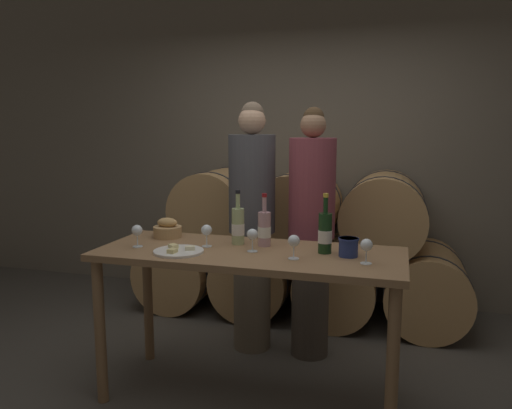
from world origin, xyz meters
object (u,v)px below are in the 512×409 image
at_px(cheese_plate, 179,251).
at_px(person_left, 252,225).
at_px(blue_crock, 348,246).
at_px(wine_glass_right, 294,242).
at_px(wine_bottle_red, 325,233).
at_px(tasting_table, 249,271).
at_px(person_right, 311,232).
at_px(wine_glass_center, 252,235).
at_px(wine_bottle_rose, 264,228).
at_px(wine_glass_left, 207,231).
at_px(wine_bottle_white, 238,226).
at_px(bread_basket, 167,230).
at_px(wine_glass_far_left, 137,231).
at_px(wine_glass_far_right, 366,246).

bearing_deg(cheese_plate, person_left, 77.11).
height_order(blue_crock, wine_glass_right, wine_glass_right).
bearing_deg(wine_glass_right, wine_bottle_red, 51.05).
xyz_separation_m(tasting_table, person_right, (0.25, 0.68, 0.11)).
xyz_separation_m(cheese_plate, wine_glass_center, (0.40, 0.14, 0.09)).
relative_size(wine_bottle_rose, wine_glass_left, 2.39).
distance_m(person_left, person_right, 0.43).
distance_m(wine_bottle_white, bread_basket, 0.51).
relative_size(blue_crock, bread_basket, 0.62).
bearing_deg(blue_crock, cheese_plate, -168.97).
bearing_deg(bread_basket, wine_glass_far_left, -100.44).
xyz_separation_m(blue_crock, cheese_plate, (-0.94, -0.18, -0.05)).
relative_size(wine_bottle_red, wine_glass_left, 2.56).
xyz_separation_m(wine_bottle_white, wine_glass_far_right, (0.78, -0.24, -0.02)).
distance_m(person_left, wine_bottle_red, 0.87).
distance_m(wine_glass_far_left, wine_glass_center, 0.70).
distance_m(person_right, wine_bottle_red, 0.65).
height_order(person_left, bread_basket, person_left).
relative_size(tasting_table, wine_bottle_white, 5.30).
bearing_deg(blue_crock, wine_glass_far_right, -50.33).
xyz_separation_m(tasting_table, wine_glass_far_left, (-0.67, -0.10, 0.22)).
distance_m(wine_bottle_rose, wine_glass_far_left, 0.76).
height_order(tasting_table, cheese_plate, cheese_plate).
relative_size(wine_bottle_red, wine_glass_far_left, 2.56).
bearing_deg(blue_crock, tasting_table, -176.97).
bearing_deg(person_right, wine_glass_center, -107.87).
height_order(wine_bottle_red, wine_bottle_rose, wine_bottle_red).
xyz_separation_m(blue_crock, wine_glass_center, (-0.54, -0.04, 0.04)).
bearing_deg(wine_bottle_rose, wine_glass_far_left, -161.93).
distance_m(bread_basket, wine_glass_center, 0.67).
distance_m(tasting_table, person_left, 0.71).
bearing_deg(wine_bottle_red, tasting_table, -170.66).
distance_m(wine_bottle_rose, cheese_plate, 0.53).
bearing_deg(person_left, wine_glass_right, -59.04).
bearing_deg(wine_bottle_rose, blue_crock, -12.11).
bearing_deg(wine_bottle_white, cheese_plate, -131.39).
height_order(cheese_plate, wine_glass_far_left, wine_glass_far_left).
height_order(wine_bottle_rose, wine_glass_left, wine_bottle_rose).
xyz_separation_m(wine_bottle_rose, wine_glass_far_right, (0.62, -0.24, -0.01)).
distance_m(wine_glass_left, wine_glass_far_right, 0.95).
distance_m(blue_crock, bread_basket, 1.19).
distance_m(blue_crock, wine_glass_right, 0.31).
xyz_separation_m(wine_bottle_red, wine_bottle_rose, (-0.37, 0.07, -0.01)).
xyz_separation_m(tasting_table, wine_bottle_red, (0.43, 0.07, 0.24)).
distance_m(person_left, wine_glass_left, 0.66).
bearing_deg(wine_bottle_white, wine_bottle_red, -7.56).
relative_size(person_right, bread_basket, 9.58).
height_order(wine_bottle_rose, wine_glass_far_left, wine_bottle_rose).
distance_m(person_right, cheese_plate, 1.04).
distance_m(person_left, blue_crock, 0.99).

